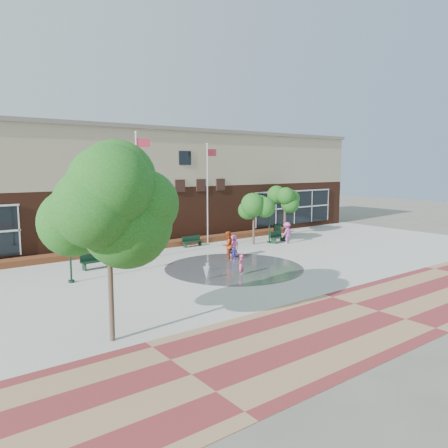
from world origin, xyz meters
TOP-DOWN VIEW (x-y plane):
  - ground at (0.00, 0.00)m, footprint 120.00×120.00m
  - plaza_concrete at (0.00, 4.00)m, footprint 46.00×18.00m
  - paver_band at (0.00, -7.00)m, footprint 46.00×6.00m
  - splash_pad at (0.00, 3.00)m, footprint 8.40×8.40m
  - library_building at (0.00, 17.48)m, footprint 44.40×10.40m
  - flower_bed at (0.00, 11.60)m, footprint 26.00×1.20m
  - flagpole_left at (-3.49, 8.68)m, footprint 0.95×0.34m
  - flagpole_right at (3.68, 11.00)m, footprint 0.98×0.16m
  - lamp_left at (-9.00, 5.55)m, footprint 0.36×0.36m
  - lamp_right at (7.57, 8.01)m, footprint 0.36×0.36m
  - bench_left at (-6.75, 7.86)m, footprint 1.92×0.68m
  - bench_mid at (1.81, 10.44)m, footprint 1.65×0.48m
  - bench_right at (8.37, 7.83)m, footprint 1.90×1.04m
  - trash_can at (10.26, 9.89)m, footprint 0.68×0.68m
  - tree_big_left at (-10.36, -3.15)m, footprint 4.28×4.28m
  - tree_mid at (6.22, 8.37)m, footprint 2.47×2.47m
  - tree_small_right at (11.56, 10.28)m, footprint 2.50×2.50m
  - water_jet_a at (-2.93, 1.70)m, footprint 0.37×0.37m
  - water_jet_b at (-1.81, 3.25)m, footprint 0.21×0.21m
  - child_splash at (-0.78, 1.37)m, footprint 0.52×0.45m
  - adult_red at (1.26, 5.27)m, footprint 1.01×0.84m
  - adult_pink at (2.00, 5.54)m, footprint 0.84×0.64m
  - child_blue at (1.38, 4.76)m, footprint 0.55×0.50m
  - person_bench at (8.60, 7.05)m, footprint 1.18×0.76m

SIDE VIEW (x-z plane):
  - ground at x=0.00m, z-range 0.00..0.00m
  - flower_bed at x=0.00m, z-range -0.20..0.20m
  - water_jet_a at x=-2.93m, z-range -0.36..0.36m
  - water_jet_b at x=-1.81m, z-range -0.23..0.23m
  - plaza_concrete at x=0.00m, z-range 0.00..0.01m
  - paver_band at x=0.00m, z-range 0.00..0.01m
  - splash_pad at x=0.00m, z-range 0.00..0.01m
  - bench_mid at x=1.81m, z-range -0.15..0.68m
  - bench_right at x=8.37m, z-range -0.16..0.76m
  - bench_left at x=-6.75m, z-range -0.17..0.78m
  - child_blue at x=1.38m, z-range 0.00..0.89m
  - trash_can at x=10.26m, z-range 0.01..1.13m
  - child_splash at x=-0.78m, z-range 0.00..1.20m
  - adult_pink at x=2.00m, z-range 0.00..1.52m
  - person_bench at x=8.60m, z-range 0.00..1.72m
  - adult_red at x=1.26m, z-range 0.00..1.87m
  - lamp_right at x=7.57m, z-range 0.42..3.85m
  - lamp_left at x=-9.00m, z-range 0.42..3.85m
  - tree_mid at x=6.22m, z-range 0.95..5.12m
  - tree_small_right at x=11.56m, z-range 0.98..5.25m
  - flagpole_right at x=3.68m, z-range 0.47..8.40m
  - library_building at x=0.00m, z-range 0.04..9.24m
  - flagpole_left at x=-3.49m, z-range 0.48..8.86m
  - tree_big_left at x=-10.36m, z-range 1.47..8.31m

